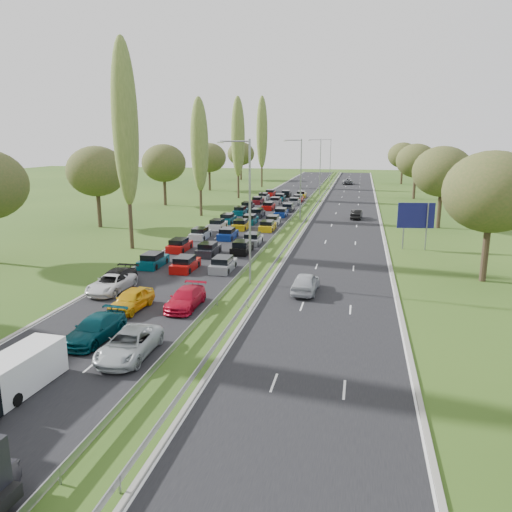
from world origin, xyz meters
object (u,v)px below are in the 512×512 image
Objects in this scene: white_van_rear at (24,368)px; direction_sign at (416,218)px; near_car_2 at (111,283)px; near_car_3 at (116,280)px.

white_van_rear is 42.95m from direction_sign.
white_van_rear is at bearing -120.69° from direction_sign.
white_van_rear reaches higher than near_car_2.
near_car_3 is at bearing 94.25° from near_car_2.
white_van_rear is at bearing -75.29° from near_car_2.
white_van_rear is 0.92× the size of direction_sign.
white_van_rear is at bearing -79.43° from near_car_3.
near_car_2 is at bearing -139.60° from direction_sign.
near_car_3 is at bearing 105.16° from white_van_rear.
white_van_rear is (3.39, -15.35, 0.26)m from near_car_2.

